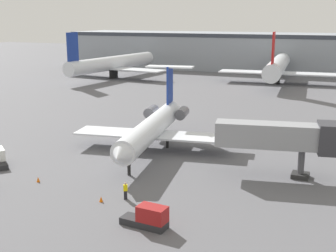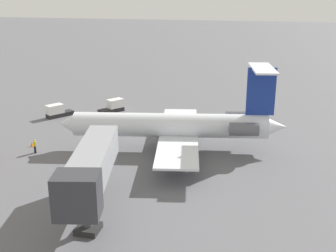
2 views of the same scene
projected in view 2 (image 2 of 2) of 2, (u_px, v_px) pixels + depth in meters
ground_plane at (172, 141)px, 53.94m from camera, size 400.00×400.00×0.10m
regional_jet at (177, 125)px, 49.81m from camera, size 21.08×26.55×9.89m
jet_bridge at (89, 171)px, 34.10m from camera, size 13.35×5.34×6.14m
ground_crew_marshaller at (35, 146)px, 49.62m from camera, size 0.48×0.42×1.69m
baggage_tug_trailing at (57, 111)px, 63.41m from camera, size 4.07×3.47×1.90m
baggage_tug_spare at (113, 106)px, 66.10m from camera, size 4.00×3.59×1.90m
traffic_cone_near at (32, 144)px, 51.78m from camera, size 0.36×0.36×0.55m
traffic_cone_mid at (77, 124)px, 59.55m from camera, size 0.36×0.36×0.55m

